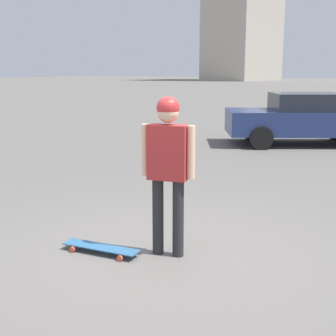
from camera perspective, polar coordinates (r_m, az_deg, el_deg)
name	(u,v)px	position (r m, az deg, el deg)	size (l,w,h in m)	color
ground_plane	(168,254)	(5.39, 0.00, -10.47)	(220.00, 220.00, 0.00)	slate
person	(168,158)	(5.07, 0.00, 1.25)	(0.33, 0.58, 1.78)	#262628
skateboard	(101,248)	(5.45, -8.18, -9.59)	(0.41, 0.94, 0.08)	#336693
car_parked_near	(302,118)	(13.55, 16.08, 5.87)	(3.88, 4.35, 1.42)	navy
building_block_distant	(244,7)	(94.85, 9.26, 18.81)	(15.61, 9.60, 27.41)	#B2A899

